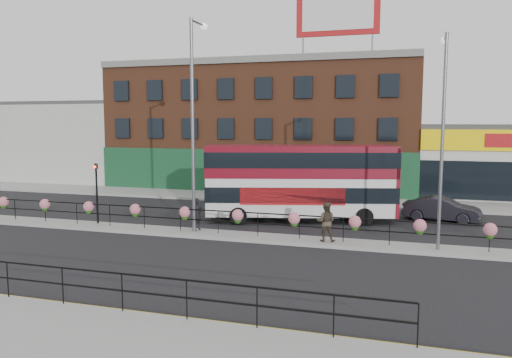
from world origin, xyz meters
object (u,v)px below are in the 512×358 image
(car, at_px, (442,209))
(lamp_column_east, at_px, (443,123))
(pedestrian_b, at_px, (326,222))
(lamp_column_west, at_px, (195,107))
(pedestrian_a, at_px, (197,214))
(double_decker_bus, at_px, (301,175))

(car, height_order, lamp_column_east, lamp_column_east)
(pedestrian_b, height_order, lamp_column_west, lamp_column_west)
(pedestrian_a, xyz_separation_m, pedestrian_b, (6.47, -0.47, 0.09))
(car, height_order, pedestrian_a, pedestrian_a)
(double_decker_bus, bearing_deg, lamp_column_west, -133.40)
(car, xyz_separation_m, lamp_column_west, (-11.89, -6.76, 5.56))
(car, distance_m, lamp_column_east, 8.55)
(car, bearing_deg, double_decker_bus, 117.21)
(lamp_column_west, bearing_deg, pedestrian_a, 26.41)
(double_decker_bus, height_order, lamp_column_east, lamp_column_east)
(double_decker_bus, height_order, pedestrian_b, double_decker_bus)
(pedestrian_b, relative_size, lamp_column_west, 0.17)
(double_decker_bus, distance_m, lamp_column_east, 8.98)
(pedestrian_b, distance_m, lamp_column_east, 6.52)
(pedestrian_a, distance_m, pedestrian_b, 6.49)
(pedestrian_a, bearing_deg, lamp_column_west, 135.33)
(pedestrian_a, bearing_deg, lamp_column_east, -72.66)
(lamp_column_west, xyz_separation_m, lamp_column_east, (11.30, -0.28, -0.76))
(pedestrian_b, relative_size, lamp_column_east, 0.20)
(double_decker_bus, distance_m, pedestrian_a, 6.47)
(lamp_column_west, bearing_deg, car, 29.64)
(double_decker_bus, xyz_separation_m, car, (7.54, 2.17, -1.91))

